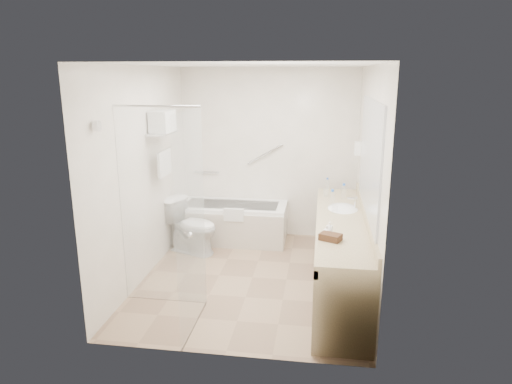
# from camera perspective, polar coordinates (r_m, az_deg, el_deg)

# --- Properties ---
(floor) EXTENTS (3.20, 3.20, 0.00)m
(floor) POSITION_cam_1_polar(r_m,az_deg,el_deg) (5.66, -0.44, -10.62)
(floor) COLOR #9C7E60
(floor) RESTS_ON ground
(ceiling) EXTENTS (2.60, 3.20, 0.10)m
(ceiling) POSITION_cam_1_polar(r_m,az_deg,el_deg) (5.12, -0.50, 15.60)
(ceiling) COLOR white
(ceiling) RESTS_ON wall_back
(wall_back) EXTENTS (2.60, 0.10, 2.50)m
(wall_back) POSITION_cam_1_polar(r_m,az_deg,el_deg) (6.80, 1.58, 4.79)
(wall_back) COLOR white
(wall_back) RESTS_ON ground
(wall_front) EXTENTS (2.60, 0.10, 2.50)m
(wall_front) POSITION_cam_1_polar(r_m,az_deg,el_deg) (3.73, -4.20, -3.60)
(wall_front) COLOR white
(wall_front) RESTS_ON ground
(wall_left) EXTENTS (0.10, 3.20, 2.50)m
(wall_left) POSITION_cam_1_polar(r_m,az_deg,el_deg) (5.59, -13.77, 2.19)
(wall_left) COLOR white
(wall_left) RESTS_ON ground
(wall_right) EXTENTS (0.10, 3.20, 2.50)m
(wall_right) POSITION_cam_1_polar(r_m,az_deg,el_deg) (5.22, 13.80, 1.31)
(wall_right) COLOR white
(wall_right) RESTS_ON ground
(bathtub) EXTENTS (1.60, 0.73, 0.59)m
(bathtub) POSITION_cam_1_polar(r_m,az_deg,el_deg) (6.77, -3.05, -3.79)
(bathtub) COLOR white
(bathtub) RESTS_ON floor
(grab_bar_short) EXTENTS (0.40, 0.03, 0.03)m
(grab_bar_short) POSITION_cam_1_polar(r_m,az_deg,el_deg) (6.99, -6.24, 2.47)
(grab_bar_short) COLOR silver
(grab_bar_short) RESTS_ON wall_back
(grab_bar_long) EXTENTS (0.53, 0.03, 0.33)m
(grab_bar_long) POSITION_cam_1_polar(r_m,az_deg,el_deg) (6.77, 1.12, 4.74)
(grab_bar_long) COLOR silver
(grab_bar_long) RESTS_ON wall_back
(shower_enclosure) EXTENTS (0.96, 0.91, 2.11)m
(shower_enclosure) POSITION_cam_1_polar(r_m,az_deg,el_deg) (4.57, -10.10, -2.77)
(shower_enclosure) COLOR silver
(shower_enclosure) RESTS_ON floor
(towel_shelf) EXTENTS (0.24, 0.55, 0.81)m
(towel_shelf) POSITION_cam_1_polar(r_m,az_deg,el_deg) (5.78, -11.58, 7.79)
(towel_shelf) COLOR silver
(towel_shelf) RESTS_ON wall_left
(vanity_counter) EXTENTS (0.55, 2.70, 0.95)m
(vanity_counter) POSITION_cam_1_polar(r_m,az_deg,el_deg) (5.22, 10.52, -5.47)
(vanity_counter) COLOR #C7B385
(vanity_counter) RESTS_ON floor
(sink) EXTENTS (0.40, 0.52, 0.14)m
(sink) POSITION_cam_1_polar(r_m,az_deg,el_deg) (5.55, 10.78, -2.32)
(sink) COLOR white
(sink) RESTS_ON vanity_counter
(faucet) EXTENTS (0.03, 0.03, 0.14)m
(faucet) POSITION_cam_1_polar(r_m,az_deg,el_deg) (5.53, 12.34, -1.28)
(faucet) COLOR silver
(faucet) RESTS_ON vanity_counter
(mirror) EXTENTS (0.02, 2.00, 1.20)m
(mirror) POSITION_cam_1_polar(r_m,az_deg,el_deg) (5.01, 14.04, 4.26)
(mirror) COLOR #AAAEB6
(mirror) RESTS_ON wall_right
(hairdryer_unit) EXTENTS (0.08, 0.10, 0.18)m
(hairdryer_unit) POSITION_cam_1_polar(r_m,az_deg,el_deg) (6.20, 12.58, 5.35)
(hairdryer_unit) COLOR white
(hairdryer_unit) RESTS_ON wall_right
(toilet) EXTENTS (0.86, 0.67, 0.74)m
(toilet) POSITION_cam_1_polar(r_m,az_deg,el_deg) (6.35, -8.02, -4.28)
(toilet) COLOR white
(toilet) RESTS_ON floor
(amenity_basket) EXTENTS (0.24, 0.20, 0.07)m
(amenity_basket) POSITION_cam_1_polar(r_m,az_deg,el_deg) (4.48, 9.30, -5.57)
(amenity_basket) COLOR #482919
(amenity_basket) RESTS_ON vanity_counter
(soap_bottle_a) EXTENTS (0.09, 0.14, 0.06)m
(soap_bottle_a) POSITION_cam_1_polar(r_m,az_deg,el_deg) (4.65, 9.16, -4.83)
(soap_bottle_a) COLOR white
(soap_bottle_a) RESTS_ON vanity_counter
(soap_bottle_b) EXTENTS (0.12, 0.13, 0.09)m
(soap_bottle_b) POSITION_cam_1_polar(r_m,az_deg,el_deg) (4.58, 8.83, -4.95)
(soap_bottle_b) COLOR white
(soap_bottle_b) RESTS_ON vanity_counter
(water_bottle_left) EXTENTS (0.07, 0.07, 0.22)m
(water_bottle_left) POSITION_cam_1_polar(r_m,az_deg,el_deg) (5.56, 9.51, -0.84)
(water_bottle_left) COLOR silver
(water_bottle_left) RESTS_ON vanity_counter
(water_bottle_mid) EXTENTS (0.06, 0.06, 0.21)m
(water_bottle_mid) POSITION_cam_1_polar(r_m,az_deg,el_deg) (5.92, 10.90, 0.00)
(water_bottle_mid) COLOR silver
(water_bottle_mid) RESTS_ON vanity_counter
(water_bottle_right) EXTENTS (0.05, 0.05, 0.18)m
(water_bottle_right) POSITION_cam_1_polar(r_m,az_deg,el_deg) (6.33, 8.89, 0.92)
(water_bottle_right) COLOR silver
(water_bottle_right) RESTS_ON vanity_counter
(drinking_glass_near) EXTENTS (0.09, 0.09, 0.10)m
(drinking_glass_near) POSITION_cam_1_polar(r_m,az_deg,el_deg) (6.04, 8.74, -0.07)
(drinking_glass_near) COLOR silver
(drinking_glass_near) RESTS_ON vanity_counter
(drinking_glass_far) EXTENTS (0.08, 0.08, 0.09)m
(drinking_glass_far) POSITION_cam_1_polar(r_m,az_deg,el_deg) (5.33, 9.83, -2.11)
(drinking_glass_far) COLOR silver
(drinking_glass_far) RESTS_ON vanity_counter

